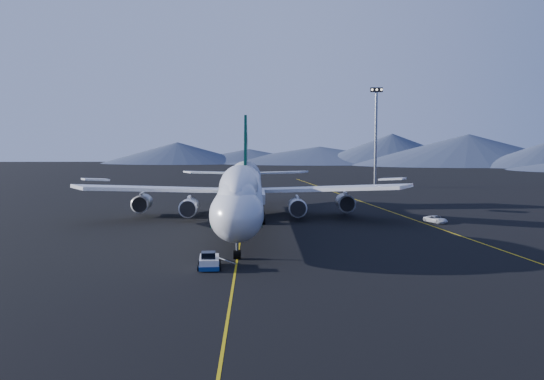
{
  "coord_description": "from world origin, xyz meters",
  "views": [
    {
      "loc": [
        2.42,
        -99.11,
        14.97
      ],
      "look_at": [
        4.9,
        0.29,
        6.0
      ],
      "focal_mm": 40.0,
      "sensor_mm": 36.0,
      "label": 1
    }
  ],
  "objects_px": {
    "boeing_747": "(242,191)",
    "pushback_tug": "(209,263)",
    "floodlight_mast": "(376,137)",
    "service_van": "(436,219)"
  },
  "relations": [
    {
      "from": "boeing_747",
      "to": "pushback_tug",
      "type": "height_order",
      "value": "boeing_747"
    },
    {
      "from": "boeing_747",
      "to": "floodlight_mast",
      "type": "bearing_deg",
      "value": 64.11
    },
    {
      "from": "service_van",
      "to": "boeing_747",
      "type": "bearing_deg",
      "value": 154.07
    },
    {
      "from": "service_van",
      "to": "floodlight_mast",
      "type": "height_order",
      "value": "floodlight_mast"
    },
    {
      "from": "pushback_tug",
      "to": "floodlight_mast",
      "type": "xyz_separation_m",
      "value": [
        39.88,
        107.51,
        13.94
      ]
    },
    {
      "from": "service_van",
      "to": "floodlight_mast",
      "type": "relative_size",
      "value": 0.15
    },
    {
      "from": "pushback_tug",
      "to": "floodlight_mast",
      "type": "distance_m",
      "value": 115.51
    },
    {
      "from": "pushback_tug",
      "to": "service_van",
      "type": "height_order",
      "value": "pushback_tug"
    },
    {
      "from": "floodlight_mast",
      "to": "pushback_tug",
      "type": "bearing_deg",
      "value": -110.35
    },
    {
      "from": "boeing_747",
      "to": "floodlight_mast",
      "type": "xyz_separation_m",
      "value": [
        36.88,
        75.98,
        8.74
      ]
    }
  ]
}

